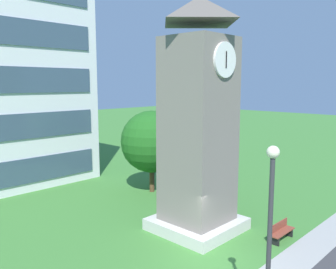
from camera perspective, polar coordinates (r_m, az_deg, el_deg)
ground_plane at (r=16.68m, az=6.40°, el=-19.58°), size 160.00×160.00×0.00m
clock_tower at (r=18.39m, az=4.85°, el=0.88°), size 4.13×4.13×12.01m
park_bench at (r=19.18m, az=17.67°, el=-14.57°), size 1.80×0.50×0.88m
street_lamp at (r=10.76m, az=16.04°, el=-14.00°), size 0.36×0.36×6.07m
tree_near_tower at (r=25.26m, az=-2.63°, el=-1.14°), size 4.41×4.41×5.88m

